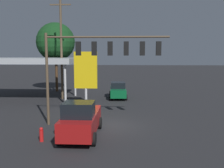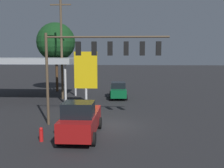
% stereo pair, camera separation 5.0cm
% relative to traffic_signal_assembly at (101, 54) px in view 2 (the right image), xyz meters
% --- Properties ---
extents(ground_plane, '(200.00, 200.00, 0.00)m').
position_rel_traffic_signal_assembly_xyz_m(ground_plane, '(-0.72, 0.09, -5.28)').
color(ground_plane, '#262628').
extents(traffic_signal_assembly, '(8.94, 0.43, 6.78)m').
position_rel_traffic_signal_assembly_xyz_m(traffic_signal_assembly, '(0.00, 0.00, 0.00)').
color(traffic_signal_assembly, brown).
rests_on(traffic_signal_assembly, ground).
extents(utility_pole, '(2.40, 0.26, 11.40)m').
position_rel_traffic_signal_assembly_xyz_m(utility_pole, '(5.56, -10.67, 0.72)').
color(utility_pole, brown).
rests_on(utility_pole, ground).
extents(gas_station_canopy, '(11.90, 6.57, 4.81)m').
position_rel_traffic_signal_assembly_xyz_m(gas_station_canopy, '(9.83, -10.32, -0.82)').
color(gas_station_canopy, '#B2B7BC').
rests_on(gas_station_canopy, ground).
extents(price_sign, '(2.25, 0.27, 5.50)m').
position_rel_traffic_signal_assembly_xyz_m(price_sign, '(2.04, -6.00, -1.69)').
color(price_sign, silver).
rests_on(price_sign, ground).
extents(sedan_waiting, '(2.24, 4.49, 1.93)m').
position_rel_traffic_signal_assembly_xyz_m(sedan_waiting, '(-0.96, -11.47, -4.32)').
color(sedan_waiting, '#0C592D').
rests_on(sedan_waiting, ground).
extents(pickup_parked, '(2.28, 5.21, 2.40)m').
position_rel_traffic_signal_assembly_xyz_m(pickup_parked, '(1.03, 2.69, -4.17)').
color(pickup_parked, maroon).
rests_on(pickup_parked, ground).
extents(street_tree, '(5.32, 5.32, 9.59)m').
position_rel_traffic_signal_assembly_xyz_m(street_tree, '(7.84, -16.58, 1.64)').
color(street_tree, '#4C331E').
rests_on(street_tree, ground).
extents(fire_hydrant, '(0.24, 0.24, 0.88)m').
position_rel_traffic_signal_assembly_xyz_m(fire_hydrant, '(3.29, 3.66, -4.84)').
color(fire_hydrant, red).
rests_on(fire_hydrant, ground).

